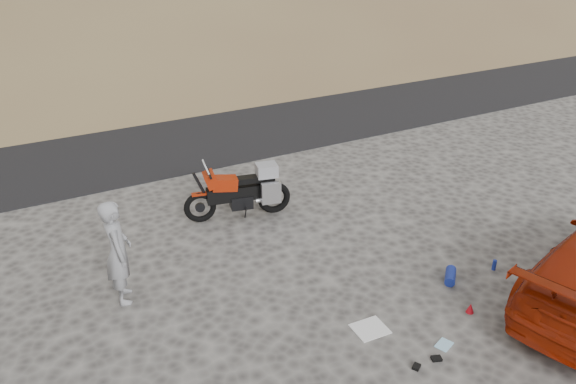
% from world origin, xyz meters
% --- Properties ---
extents(ground, '(140.00, 140.00, 0.00)m').
position_xyz_m(ground, '(0.00, 0.00, 0.00)').
color(ground, '#3F3C3A').
rests_on(ground, ground).
extents(road, '(120.00, 7.00, 0.05)m').
position_xyz_m(road, '(0.00, 9.00, 0.00)').
color(road, black).
rests_on(road, ground).
extents(motorcycle, '(2.25, 0.93, 1.35)m').
position_xyz_m(motorcycle, '(0.48, 2.90, 0.58)').
color(motorcycle, black).
rests_on(motorcycle, ground).
extents(man, '(0.53, 0.72, 1.81)m').
position_xyz_m(man, '(-2.44, 1.23, 0.00)').
color(man, gray).
rests_on(man, ground).
extents(gear_white_cloth, '(0.53, 0.48, 0.02)m').
position_xyz_m(gear_white_cloth, '(0.68, -1.36, 0.01)').
color(gear_white_cloth, white).
rests_on(gear_white_cloth, ground).
extents(gear_blue_mat, '(0.45, 0.44, 0.18)m').
position_xyz_m(gear_blue_mat, '(2.67, -0.96, 0.09)').
color(gear_blue_mat, navy).
rests_on(gear_blue_mat, ground).
extents(gear_bottle, '(0.09, 0.09, 0.20)m').
position_xyz_m(gear_bottle, '(3.60, -1.09, 0.10)').
color(gear_bottle, navy).
rests_on(gear_bottle, ground).
extents(gear_funnel, '(0.15, 0.15, 0.17)m').
position_xyz_m(gear_funnel, '(2.33, -1.79, 0.08)').
color(gear_funnel, '#B80C17').
rests_on(gear_funnel, ground).
extents(gear_glove_a, '(0.17, 0.15, 0.04)m').
position_xyz_m(gear_glove_a, '(1.12, -2.35, 0.02)').
color(gear_glove_a, black).
rests_on(gear_glove_a, ground).
extents(gear_glove_b, '(0.16, 0.15, 0.04)m').
position_xyz_m(gear_glove_b, '(0.76, -2.35, 0.02)').
color(gear_glove_b, black).
rests_on(gear_glove_b, ground).
extents(gear_blue_cloth, '(0.32, 0.28, 0.01)m').
position_xyz_m(gear_blue_cloth, '(1.43, -2.17, 0.01)').
color(gear_blue_cloth, '#9BD3F0').
rests_on(gear_blue_cloth, ground).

